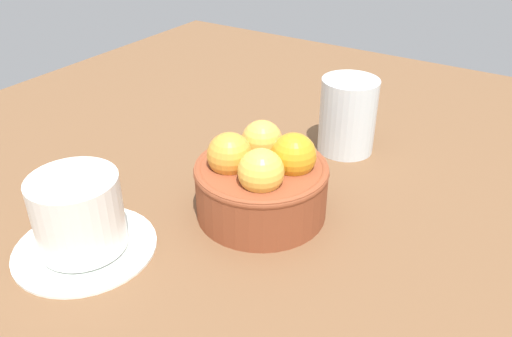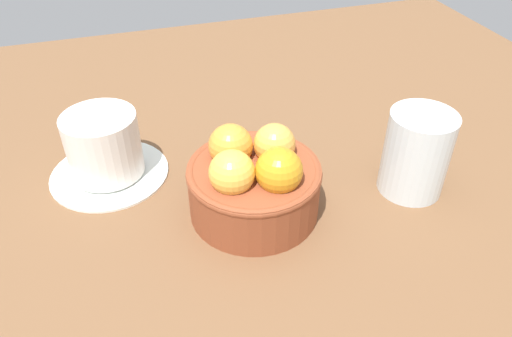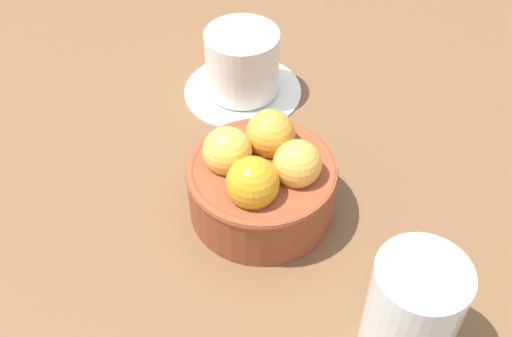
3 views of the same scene
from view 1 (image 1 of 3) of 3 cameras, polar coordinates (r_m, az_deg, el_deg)
name	(u,v)px [view 1 (image 1 of 3)]	position (r cm, az deg, el deg)	size (l,w,h in cm)	color
ground_plane	(261,223)	(57.32, 0.56, -6.04)	(117.11, 110.25, 3.06)	brown
terracotta_bowl	(261,180)	(54.12, 0.59, -1.23)	(14.02, 14.02, 9.40)	brown
coffee_cup	(79,219)	(52.03, -18.77, -5.26)	(13.77, 13.77, 8.03)	white
water_glass	(348,116)	(67.52, 10.01, 5.74)	(7.20, 7.20, 9.64)	silver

